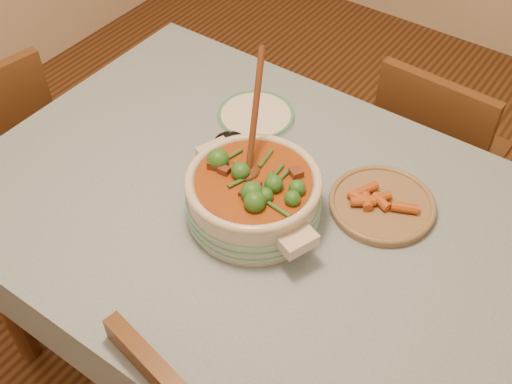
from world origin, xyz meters
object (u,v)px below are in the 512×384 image
(dining_table, at_px, (284,244))
(fried_plate, at_px, (382,203))
(stew_casserole, at_px, (253,193))
(chair_far, at_px, (433,153))
(white_plate, at_px, (256,115))
(condiment_bowl, at_px, (230,146))

(dining_table, distance_m, fried_plate, 0.27)
(stew_casserole, distance_m, fried_plate, 0.33)
(fried_plate, height_order, chair_far, chair_far)
(fried_plate, bearing_deg, white_plate, 167.16)
(dining_table, xyz_separation_m, condiment_bowl, (-0.26, 0.12, 0.12))
(white_plate, relative_size, chair_far, 0.28)
(stew_casserole, relative_size, white_plate, 1.79)
(condiment_bowl, bearing_deg, dining_table, -24.52)
(white_plate, relative_size, fried_plate, 0.73)
(dining_table, distance_m, stew_casserole, 0.19)
(white_plate, bearing_deg, chair_far, 50.54)
(stew_casserole, height_order, condiment_bowl, stew_casserole)
(stew_casserole, height_order, white_plate, stew_casserole)
(stew_casserole, xyz_separation_m, white_plate, (-0.22, 0.32, -0.07))
(white_plate, distance_m, chair_far, 0.70)
(stew_casserole, xyz_separation_m, fried_plate, (0.25, 0.21, -0.07))
(dining_table, bearing_deg, chair_far, 82.01)
(condiment_bowl, xyz_separation_m, chair_far, (0.37, 0.65, -0.32))
(chair_far, bearing_deg, stew_casserole, 79.45)
(fried_plate, bearing_deg, stew_casserole, -139.78)
(condiment_bowl, relative_size, fried_plate, 0.34)
(fried_plate, relative_size, chair_far, 0.39)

